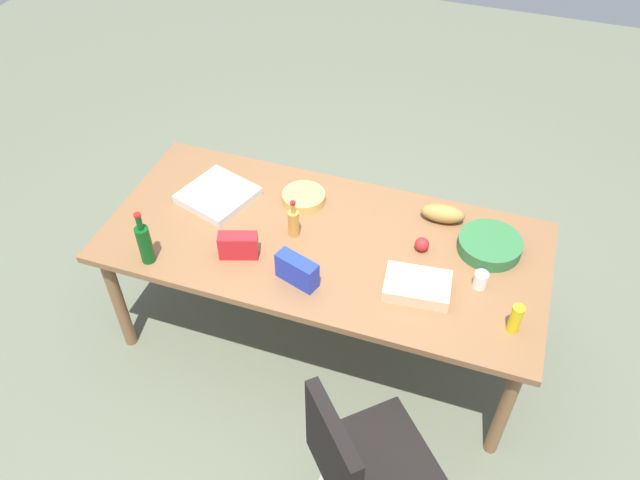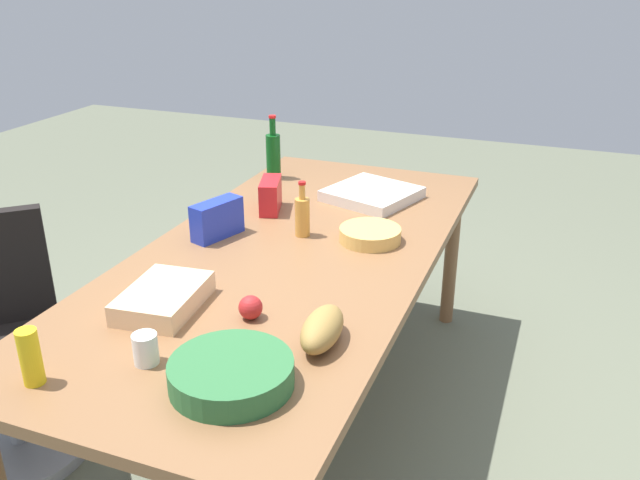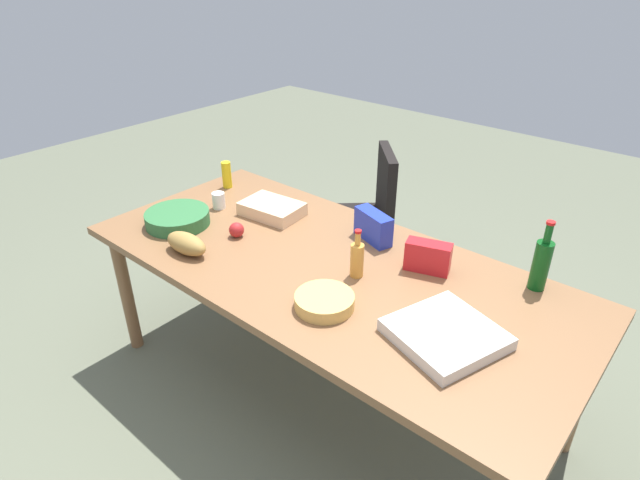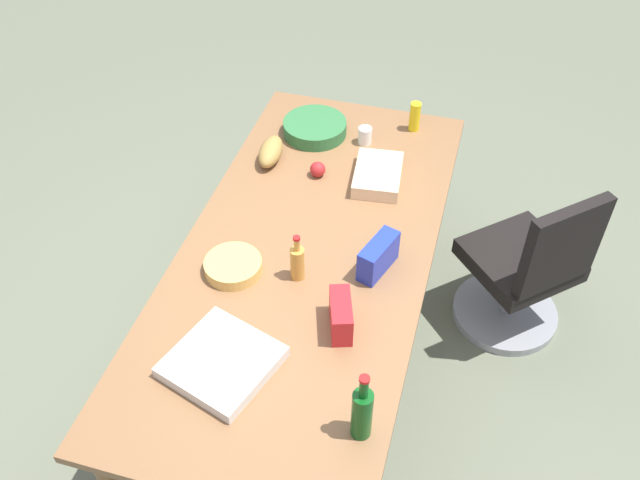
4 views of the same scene
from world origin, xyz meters
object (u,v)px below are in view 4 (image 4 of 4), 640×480
Objects in this scene: apple_red at (318,169)px; paper_cup at (365,136)px; office_chair at (523,276)px; salad_bowl at (315,128)px; sheet_cake at (378,175)px; pizza_box at (222,362)px; conference_table at (307,260)px; wine_bottle at (362,412)px; mustard_bottle at (415,117)px; dressing_bottle at (297,262)px; chip_bag_red at (341,315)px; chip_bag_blue at (378,256)px; chip_bowl at (233,266)px; bread_loaf at (271,152)px.

paper_cup is at bearing -26.01° from apple_red.
office_chair is 1.31m from salad_bowl.
pizza_box is (-1.23, 0.32, -0.01)m from sheet_cake.
pizza_box is at bearing 169.46° from conference_table.
wine_bottle is 0.88× the size of pizza_box.
wine_bottle reaches higher than paper_cup.
wine_bottle reaches higher than apple_red.
mustard_bottle is at bearing -15.68° from conference_table.
office_chair is at bearing -125.52° from mustard_bottle.
mustard_bottle is at bearing -36.64° from apple_red.
salad_bowl is 1.03m from dressing_bottle.
dressing_bottle reaches higher than mustard_bottle.
pizza_box is (0.13, 0.56, -0.10)m from wine_bottle.
pizza_box is 0.48m from chip_bag_red.
dressing_bottle is (-1.01, -0.22, 0.05)m from salad_bowl.
chip_bag_blue is at bearing -167.73° from sheet_cake.
wine_bottle is at bearing -151.89° from conference_table.
salad_bowl is at bearing 13.79° from conference_table.
chip_bowl is 0.74m from apple_red.
chip_bowl is 1.02× the size of bread_loaf.
sheet_cake is at bearing -155.49° from paper_cup.
salad_bowl is (1.05, -0.06, 0.01)m from chip_bowl.
chip_bowl is at bearing -173.07° from bread_loaf.
bread_loaf is at bearing 88.34° from office_chair.
conference_table is 9.67× the size of chip_bowl.
sheet_cake is 0.32m from paper_cup.
chip_bag_red is 0.54m from chip_bowl.
chip_bag_red is at bearing 23.07° from wine_bottle.
conference_table is 7.40× the size of wine_bottle.
conference_table is at bearing 84.31° from chip_bag_blue.
conference_table is at bearing 118.30° from office_chair.
pizza_box is at bearing -163.91° from chip_bowl.
sheet_cake is at bearing 3.33° from pizza_box.
dressing_bottle reaches higher than sheet_cake.
mustard_bottle reaches higher than apple_red.
sheet_cake is at bearing -126.33° from salad_bowl.
conference_table is 26.20× the size of paper_cup.
bread_loaf reaches higher than paper_cup.
chip_bag_blue is at bearing -163.48° from paper_cup.
wine_bottle is 0.77m from dressing_bottle.
wine_bottle is 1.45× the size of chip_bag_blue.
bread_loaf is 2.67× the size of paper_cup.
chip_bag_blue is 0.34m from dressing_bottle.
chip_bag_blue is at bearing -66.65° from dressing_bottle.
mustard_bottle reaches higher than pizza_box.
apple_red is (0.54, 0.42, -0.04)m from chip_bag_blue.
office_chair is at bearing -61.70° from conference_table.
paper_cup is (1.04, -0.33, 0.02)m from chip_bowl.
office_chair is 2.63× the size of pizza_box.
bread_loaf is 0.27m from apple_red.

